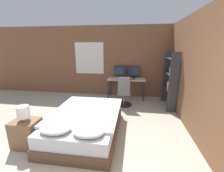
{
  "coord_description": "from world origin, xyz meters",
  "views": [
    {
      "loc": [
        0.83,
        -1.54,
        1.94
      ],
      "look_at": [
        0.18,
        2.87,
        0.75
      ],
      "focal_mm": 24.0,
      "sensor_mm": 36.0,
      "label": 1
    }
  ],
  "objects_px": {
    "office_chair": "(124,95)",
    "bookshelf": "(171,78)",
    "bedside_lamp": "(23,112)",
    "keyboard": "(126,79)",
    "bed": "(86,123)",
    "monitor_right": "(134,72)",
    "nightstand": "(27,133)",
    "monitor_left": "(120,71)",
    "computer_mouse": "(134,79)",
    "desk": "(126,81)"
  },
  "relations": [
    {
      "from": "office_chair",
      "to": "keyboard",
      "type": "bearing_deg",
      "value": 87.4
    },
    {
      "from": "bedside_lamp",
      "to": "office_chair",
      "type": "relative_size",
      "value": 0.3
    },
    {
      "from": "nightstand",
      "to": "keyboard",
      "type": "xyz_separation_m",
      "value": [
        1.78,
        2.96,
        0.5
      ]
    },
    {
      "from": "bedside_lamp",
      "to": "keyboard",
      "type": "distance_m",
      "value": 3.46
    },
    {
      "from": "monitor_right",
      "to": "computer_mouse",
      "type": "xyz_separation_m",
      "value": [
        0.02,
        -0.36,
        -0.23
      ]
    },
    {
      "from": "nightstand",
      "to": "bedside_lamp",
      "type": "relative_size",
      "value": 1.85
    },
    {
      "from": "office_chair",
      "to": "nightstand",
      "type": "bearing_deg",
      "value": -126.43
    },
    {
      "from": "office_chair",
      "to": "computer_mouse",
      "type": "bearing_deg",
      "value": 62.64
    },
    {
      "from": "bed",
      "to": "bedside_lamp",
      "type": "xyz_separation_m",
      "value": [
        -1.02,
        -0.59,
        0.47
      ]
    },
    {
      "from": "monitor_right",
      "to": "bed",
      "type": "bearing_deg",
      "value": -110.49
    },
    {
      "from": "monitor_left",
      "to": "bookshelf",
      "type": "bearing_deg",
      "value": -27.63
    },
    {
      "from": "desk",
      "to": "computer_mouse",
      "type": "relative_size",
      "value": 19.84
    },
    {
      "from": "bed",
      "to": "monitor_left",
      "type": "distance_m",
      "value": 2.88
    },
    {
      "from": "desk",
      "to": "bookshelf",
      "type": "height_order",
      "value": "bookshelf"
    },
    {
      "from": "bed",
      "to": "office_chair",
      "type": "bearing_deg",
      "value": 67.55
    },
    {
      "from": "bed",
      "to": "monitor_right",
      "type": "distance_m",
      "value": 3.02
    },
    {
      "from": "monitor_left",
      "to": "keyboard",
      "type": "distance_m",
      "value": 0.5
    },
    {
      "from": "desk",
      "to": "bookshelf",
      "type": "bearing_deg",
      "value": -26.08
    },
    {
      "from": "bedside_lamp",
      "to": "keyboard",
      "type": "relative_size",
      "value": 0.8
    },
    {
      "from": "nightstand",
      "to": "monitor_left",
      "type": "bearing_deg",
      "value": 65.39
    },
    {
      "from": "nightstand",
      "to": "computer_mouse",
      "type": "bearing_deg",
      "value": 55.22
    },
    {
      "from": "desk",
      "to": "monitor_right",
      "type": "distance_m",
      "value": 0.47
    },
    {
      "from": "bed",
      "to": "office_chair",
      "type": "height_order",
      "value": "office_chair"
    },
    {
      "from": "monitor_left",
      "to": "monitor_right",
      "type": "distance_m",
      "value": 0.52
    },
    {
      "from": "desk",
      "to": "office_chair",
      "type": "xyz_separation_m",
      "value": [
        -0.03,
        -0.77,
        -0.27
      ]
    },
    {
      "from": "keyboard",
      "to": "nightstand",
      "type": "bearing_deg",
      "value": -121.01
    },
    {
      "from": "bed",
      "to": "nightstand",
      "type": "distance_m",
      "value": 1.18
    },
    {
      "from": "keyboard",
      "to": "bedside_lamp",
      "type": "bearing_deg",
      "value": -121.01
    },
    {
      "from": "bedside_lamp",
      "to": "keyboard",
      "type": "bearing_deg",
      "value": 58.99
    },
    {
      "from": "nightstand",
      "to": "monitor_left",
      "type": "relative_size",
      "value": 1.2
    },
    {
      "from": "bed",
      "to": "monitor_right",
      "type": "relative_size",
      "value": 4.43
    },
    {
      "from": "nightstand",
      "to": "desk",
      "type": "height_order",
      "value": "desk"
    },
    {
      "from": "nightstand",
      "to": "computer_mouse",
      "type": "xyz_separation_m",
      "value": [
        2.06,
        2.96,
        0.51
      ]
    },
    {
      "from": "keyboard",
      "to": "office_chair",
      "type": "relative_size",
      "value": 0.37
    },
    {
      "from": "desk",
      "to": "monitor_left",
      "type": "xyz_separation_m",
      "value": [
        -0.26,
        0.18,
        0.35
      ]
    },
    {
      "from": "monitor_right",
      "to": "bookshelf",
      "type": "bearing_deg",
      "value": -37.08
    },
    {
      "from": "desk",
      "to": "monitor_left",
      "type": "relative_size",
      "value": 3.01
    },
    {
      "from": "bed",
      "to": "keyboard",
      "type": "height_order",
      "value": "keyboard"
    },
    {
      "from": "office_chair",
      "to": "bookshelf",
      "type": "xyz_separation_m",
      "value": [
        1.45,
        0.07,
        0.59
      ]
    },
    {
      "from": "office_chair",
      "to": "bookshelf",
      "type": "bearing_deg",
      "value": 2.81
    },
    {
      "from": "bedside_lamp",
      "to": "monitor_right",
      "type": "bearing_deg",
      "value": 58.49
    },
    {
      "from": "monitor_right",
      "to": "office_chair",
      "type": "distance_m",
      "value": 1.17
    },
    {
      "from": "bookshelf",
      "to": "keyboard",
      "type": "bearing_deg",
      "value": 160.06
    },
    {
      "from": "bed",
      "to": "bookshelf",
      "type": "height_order",
      "value": "bookshelf"
    },
    {
      "from": "bedside_lamp",
      "to": "desk",
      "type": "bearing_deg",
      "value": 60.46
    },
    {
      "from": "keyboard",
      "to": "computer_mouse",
      "type": "relative_size",
      "value": 5.34
    },
    {
      "from": "bookshelf",
      "to": "monitor_right",
      "type": "bearing_deg",
      "value": 142.92
    },
    {
      "from": "monitor_left",
      "to": "keyboard",
      "type": "xyz_separation_m",
      "value": [
        0.26,
        -0.36,
        -0.24
      ]
    },
    {
      "from": "monitor_right",
      "to": "bookshelf",
      "type": "xyz_separation_m",
      "value": [
        1.16,
        -0.88,
        -0.04
      ]
    },
    {
      "from": "computer_mouse",
      "to": "bookshelf",
      "type": "distance_m",
      "value": 1.27
    }
  ]
}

